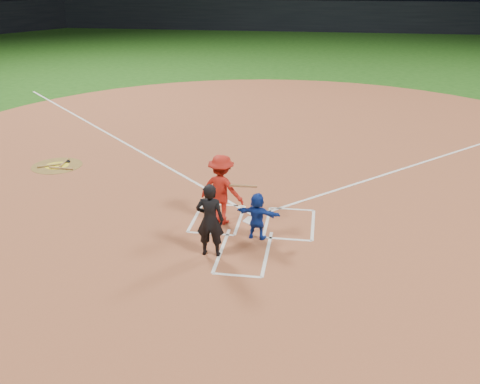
# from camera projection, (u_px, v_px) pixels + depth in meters

# --- Properties ---
(ground) EXTENTS (120.00, 120.00, 0.00)m
(ground) POSITION_uv_depth(u_px,v_px,m) (253.00, 221.00, 14.34)
(ground) COLOR #1C4C13
(ground) RESTS_ON ground
(home_plate_dirt) EXTENTS (28.00, 28.00, 0.01)m
(home_plate_dirt) POSITION_uv_depth(u_px,v_px,m) (274.00, 151.00, 19.81)
(home_plate_dirt) COLOR brown
(home_plate_dirt) RESTS_ON ground
(stadium_wall_far) EXTENTS (80.00, 1.20, 3.20)m
(stadium_wall_far) POSITION_uv_depth(u_px,v_px,m) (311.00, 16.00, 57.50)
(stadium_wall_far) COLOR black
(stadium_wall_far) RESTS_ON ground
(home_plate) EXTENTS (0.60, 0.60, 0.02)m
(home_plate) POSITION_uv_depth(u_px,v_px,m) (253.00, 221.00, 14.33)
(home_plate) COLOR silver
(home_plate) RESTS_ON home_plate_dirt
(on_deck_circle) EXTENTS (1.70, 1.70, 0.01)m
(on_deck_circle) POSITION_uv_depth(u_px,v_px,m) (57.00, 166.00, 18.35)
(on_deck_circle) COLOR brown
(on_deck_circle) RESTS_ON home_plate_dirt
(on_deck_logo) EXTENTS (0.80, 0.80, 0.00)m
(on_deck_logo) POSITION_uv_depth(u_px,v_px,m) (57.00, 166.00, 18.34)
(on_deck_logo) COLOR yellow
(on_deck_logo) RESTS_ON on_deck_circle
(on_deck_bat_a) EXTENTS (0.14, 0.84, 0.06)m
(on_deck_bat_a) POSITION_uv_depth(u_px,v_px,m) (64.00, 163.00, 18.54)
(on_deck_bat_a) COLOR olive
(on_deck_bat_a) RESTS_ON on_deck_circle
(on_deck_bat_b) EXTENTS (0.75, 0.49, 0.06)m
(on_deck_bat_b) POSITION_uv_depth(u_px,v_px,m) (50.00, 165.00, 18.27)
(on_deck_bat_b) COLOR olive
(on_deck_bat_b) RESTS_ON on_deck_circle
(on_deck_bat_c) EXTENTS (0.84, 0.09, 0.06)m
(on_deck_bat_c) POSITION_uv_depth(u_px,v_px,m) (61.00, 168.00, 18.02)
(on_deck_bat_c) COLOR #9E6D3A
(on_deck_bat_c) RESTS_ON on_deck_circle
(bat_weight_donut) EXTENTS (0.19, 0.19, 0.05)m
(bat_weight_donut) POSITION_uv_depth(u_px,v_px,m) (68.00, 161.00, 18.67)
(bat_weight_donut) COLOR black
(bat_weight_donut) RESTS_ON on_deck_circle
(catcher) EXTENTS (1.17, 0.55, 1.21)m
(catcher) POSITION_uv_depth(u_px,v_px,m) (257.00, 216.00, 13.21)
(catcher) COLOR #123097
(catcher) RESTS_ON home_plate_dirt
(umpire) EXTENTS (0.66, 0.43, 1.79)m
(umpire) POSITION_uv_depth(u_px,v_px,m) (210.00, 220.00, 12.32)
(umpire) COLOR black
(umpire) RESTS_ON home_plate_dirt
(chalk_markings) EXTENTS (28.35, 17.32, 0.01)m
(chalk_markings) POSITION_uv_depth(u_px,v_px,m) (272.00, 157.00, 19.16)
(chalk_markings) COLOR white
(chalk_markings) RESTS_ON home_plate_dirt
(batter_at_plate) EXTENTS (1.61, 1.01, 1.88)m
(batter_at_plate) POSITION_uv_depth(u_px,v_px,m) (221.00, 190.00, 13.91)
(batter_at_plate) COLOR #AA1C12
(batter_at_plate) RESTS_ON home_plate_dirt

